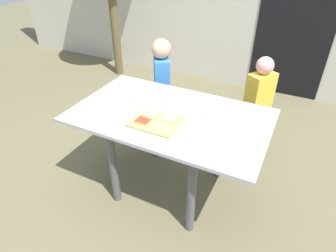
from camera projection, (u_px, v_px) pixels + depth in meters
name	position (u px, v px, depth m)	size (l,w,h in m)	color
ground_plane	(170.00, 186.00, 2.50)	(16.00, 16.00, 0.00)	brown
house_door	(297.00, 17.00, 3.42)	(0.90, 0.02, 2.00)	black
dining_table	(170.00, 126.00, 2.16)	(1.42, 0.86, 0.73)	#A3A3B2
cutting_board	(156.00, 122.00, 2.00)	(0.33, 0.28, 0.02)	tan
pizza_slice_far_right	(169.00, 118.00, 2.00)	(0.11, 0.09, 0.01)	gold
pizza_slice_near_left	(143.00, 121.00, 1.97)	(0.11, 0.09, 0.01)	gold
pizza_slice_far_left	(151.00, 113.00, 2.06)	(0.12, 0.10, 0.01)	gold
plate_white_left	(144.00, 94.00, 2.36)	(0.21, 0.21, 0.01)	white
plate_white_right	(216.00, 112.00, 2.11)	(0.21, 0.21, 0.01)	white
child_left	(162.00, 82.00, 2.84)	(0.25, 0.28, 1.03)	#25505E
child_right	(258.00, 102.00, 2.62)	(0.24, 0.28, 0.98)	#39425F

